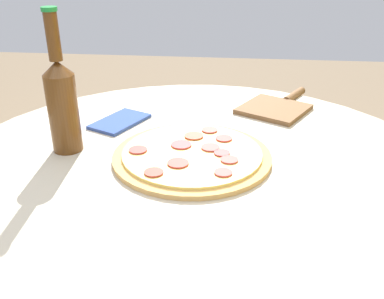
{
  "coord_description": "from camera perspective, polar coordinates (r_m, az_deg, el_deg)",
  "views": [
    {
      "loc": [
        0.75,
        0.07,
        1.18
      ],
      "look_at": [
        -0.02,
        -0.01,
        0.8
      ],
      "focal_mm": 40.0,
      "sensor_mm": 36.0,
      "label": 1
    }
  ],
  "objects": [
    {
      "name": "pizza",
      "position": [
        0.87,
        0.01,
        -0.72
      ],
      "size": [
        0.32,
        0.32,
        0.02
      ],
      "color": "tan",
      "rests_on": "table"
    },
    {
      "name": "table",
      "position": [
        0.96,
        0.5,
        -11.96
      ],
      "size": [
        1.04,
        1.04,
        0.78
      ],
      "color": "#B2A893",
      "rests_on": "ground_plane"
    },
    {
      "name": "pizza_paddle",
      "position": [
        1.15,
        11.28,
        5.61
      ],
      "size": [
        0.28,
        0.21,
        0.02
      ],
      "rotation": [
        0.0,
        0.0,
        2.63
      ],
      "color": "brown",
      "rests_on": "table"
    },
    {
      "name": "beer_bottle",
      "position": [
        0.91,
        -16.95,
        6.19
      ],
      "size": [
        0.06,
        0.06,
        0.29
      ],
      "color": "#563314",
      "rests_on": "table"
    },
    {
      "name": "napkin",
      "position": [
        1.06,
        -9.58,
        3.72
      ],
      "size": [
        0.17,
        0.14,
        0.01
      ],
      "color": "#334C99",
      "rests_on": "table"
    }
  ]
}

